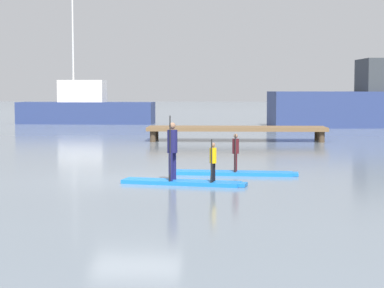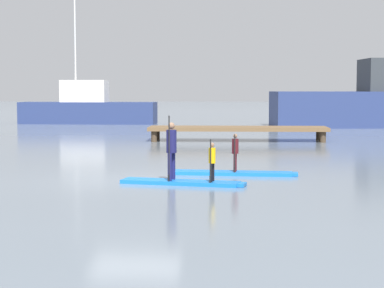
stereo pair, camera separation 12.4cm
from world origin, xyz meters
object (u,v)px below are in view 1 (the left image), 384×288
(fishing_boat_white_large, at_px, (380,103))
(paddler_child_front, at_px, (213,160))
(paddler_adult, at_px, (172,147))
(motor_boat_small_navy, at_px, (85,108))
(paddler_child_solo, at_px, (236,150))
(paddleboard_far, at_px, (184,182))
(paddleboard_near, at_px, (235,173))

(fishing_boat_white_large, bearing_deg, paddler_child_front, -111.09)
(paddler_adult, distance_m, motor_boat_small_navy, 32.12)
(paddler_child_solo, relative_size, paddler_adult, 0.64)
(paddleboard_far, bearing_deg, paddleboard_near, 55.56)
(paddleboard_far, relative_size, paddler_adult, 1.95)
(paddler_child_solo, bearing_deg, paddler_adult, -131.10)
(paddleboard_near, relative_size, motor_boat_small_navy, 0.37)
(paddler_child_solo, relative_size, paddler_child_front, 0.99)
(paddleboard_near, xyz_separation_m, paddler_adult, (-1.70, -1.98, 0.93))
(paddler_child_solo, distance_m, paddler_child_front, 2.30)
(paddler_adult, xyz_separation_m, fishing_boat_white_large, (11.90, 27.82, 0.61))
(paddleboard_far, relative_size, motor_boat_small_navy, 0.34)
(paddleboard_far, distance_m, paddler_adult, 0.98)
(paddleboard_far, height_order, paddler_adult, paddler_adult)
(paddleboard_far, distance_m, motor_boat_small_navy, 32.28)
(paddleboard_near, xyz_separation_m, paddler_child_front, (-0.63, -2.22, 0.62))
(paddleboard_near, height_order, motor_boat_small_navy, motor_boat_small_navy)
(paddler_adult, distance_m, paddler_child_front, 1.15)
(paddleboard_near, xyz_separation_m, paddleboard_far, (-1.40, -2.04, 0.00))
(paddler_adult, bearing_deg, paddleboard_far, -11.21)
(paddler_child_front, height_order, motor_boat_small_navy, motor_boat_small_navy)
(fishing_boat_white_large, relative_size, motor_boat_small_navy, 1.46)
(paddler_child_front, xyz_separation_m, motor_boat_small_navy, (-9.66, 31.20, 0.45))
(paddleboard_near, relative_size, paddler_adult, 2.14)
(paddler_child_solo, xyz_separation_m, paddleboard_far, (-1.41, -2.02, -0.67))
(paddler_child_solo, xyz_separation_m, paddler_child_front, (-0.64, -2.21, -0.05))
(paddleboard_near, relative_size, paddler_child_front, 3.29)
(paddler_child_solo, distance_m, fishing_boat_white_large, 27.81)
(paddleboard_far, relative_size, paddler_child_front, 3.00)
(paddler_child_solo, height_order, motor_boat_small_navy, motor_boat_small_navy)
(paddleboard_near, relative_size, paddler_child_solo, 3.32)
(paddleboard_far, height_order, fishing_boat_white_large, fishing_boat_white_large)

